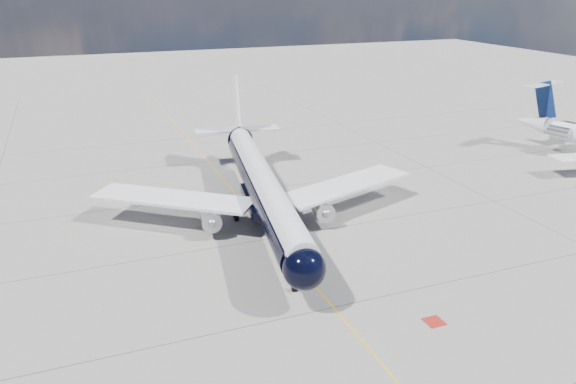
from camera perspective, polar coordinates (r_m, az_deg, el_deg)
name	(u,v)px	position (r m, az deg, el deg)	size (l,w,h in m)	color
ground	(225,181)	(79.24, -6.46, 1.10)	(320.00, 320.00, 0.00)	gray
taxiway_centerline	(235,193)	(74.71, -5.44, -0.09)	(0.16, 160.00, 0.01)	#FFB80D
red_marking	(434,322)	(48.94, 14.62, -12.63)	(1.60, 1.60, 0.01)	maroon
main_airliner	(261,183)	(65.28, -2.71, 0.87)	(38.62, 47.45, 13.75)	black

